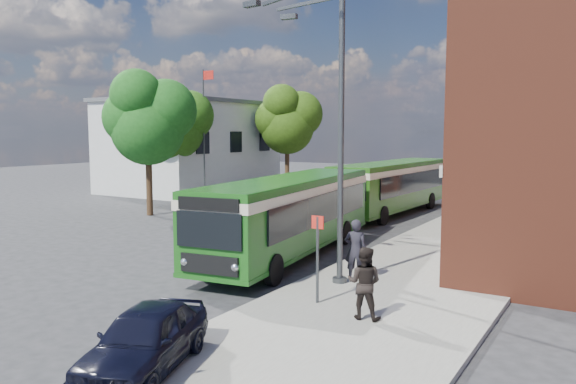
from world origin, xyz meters
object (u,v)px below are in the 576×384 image
Objects in this scene: street_lamp at (330,131)px; bus_rear at (393,182)px; parked_car at (145,339)px; bus_front at (291,209)px.

bus_rear is at bearing 103.74° from street_lamp.
bus_rear is at bearing 80.17° from parked_car.
street_lamp is 2.43× the size of parked_car.
parked_car is at bearing -90.27° from street_lamp.
bus_rear is (-0.72, 12.88, 0.00)m from bus_front.
street_lamp is at bearing -42.84° from bus_front.
street_lamp reaches higher than parked_car.
bus_front is 12.90m from bus_rear.
street_lamp is 16.52m from bus_rear.
parked_car is (3.10, -10.66, -1.05)m from bus_front.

